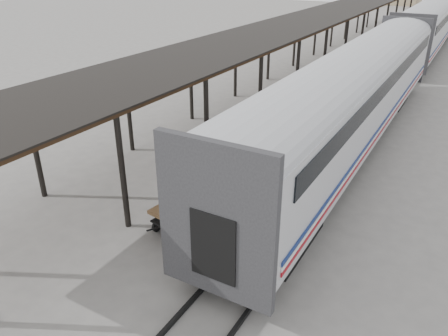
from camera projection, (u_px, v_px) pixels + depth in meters
ground at (195, 209)px, 15.53m from camera, size 160.00×160.00×0.00m
train at (430, 23)px, 39.29m from camera, size 3.45×76.01×4.01m
canopy at (326, 15)px, 34.03m from camera, size 4.90×64.30×4.15m
rails at (424, 52)px, 40.60m from camera, size 1.54×150.00×0.12m
baggage_cart at (188, 207)px, 14.39m from camera, size 1.61×2.57×0.86m
suitcase_stack at (191, 192)px, 14.49m from camera, size 1.43×1.06×0.59m
luggage_tug at (317, 77)px, 30.10m from camera, size 0.90×1.46×1.29m
porter at (181, 187)px, 13.28m from camera, size 0.51×0.71×1.82m
pedestrian at (287, 94)px, 25.51m from camera, size 1.01×0.51×1.67m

